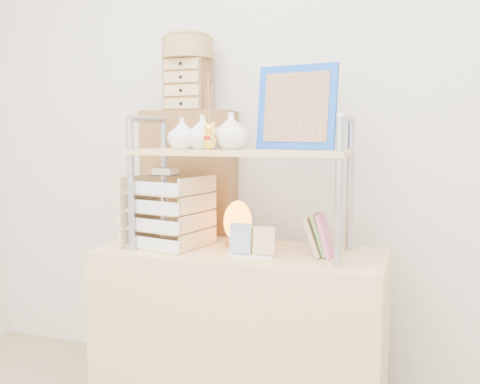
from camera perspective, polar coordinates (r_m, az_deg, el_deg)
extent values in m
cube|color=silver|center=(2.68, 3.60, 7.58)|extent=(3.40, 0.02, 2.60)
cube|color=tan|center=(2.37, 0.06, -15.10)|extent=(1.20, 0.50, 0.75)
cube|color=brown|center=(2.76, -5.21, -5.54)|extent=(0.48, 0.29, 1.35)
cylinder|color=#989BA6|center=(2.26, -11.55, 0.73)|extent=(0.03, 0.03, 0.55)
cylinder|color=#989BA6|center=(2.52, -8.07, 1.36)|extent=(0.03, 0.03, 0.55)
cylinder|color=#989BA6|center=(2.38, -9.84, 7.66)|extent=(0.03, 0.30, 0.03)
cylinder|color=#989BA6|center=(1.97, 10.51, -0.07)|extent=(0.03, 0.03, 0.55)
cylinder|color=#989BA6|center=(2.26, 11.67, 0.73)|extent=(0.03, 0.03, 0.55)
cylinder|color=#989BA6|center=(2.11, 11.29, 7.82)|extent=(0.03, 0.30, 0.03)
cube|color=tan|center=(2.21, 0.07, 4.26)|extent=(0.90, 0.34, 0.02)
imported|color=silver|center=(2.28, -6.19, 6.21)|extent=(0.13, 0.13, 0.13)
imported|color=silver|center=(2.27, -4.02, 6.36)|extent=(0.14, 0.14, 0.14)
imported|color=silver|center=(2.24, -0.95, 6.53)|extent=(0.15, 0.15, 0.15)
cylinder|color=#274DAC|center=(2.39, -3.30, 5.87)|extent=(0.07, 0.07, 0.10)
cube|color=blue|center=(2.25, 6.02, 8.98)|extent=(0.35, 0.12, 0.35)
cube|color=brown|center=(2.24, 5.96, 8.99)|extent=(0.29, 0.09, 0.28)
cube|color=#D75E92|center=(2.15, 9.07, -4.60)|extent=(0.06, 0.12, 0.17)
cube|color=#73A452|center=(2.18, 8.59, -4.48)|extent=(0.07, 0.12, 0.17)
cube|color=tan|center=(2.16, 7.92, -4.54)|extent=(0.07, 0.13, 0.17)
cube|color=#D6B580|center=(2.36, -7.61, -5.55)|extent=(0.33, 0.31, 0.01)
cube|color=white|center=(2.25, -9.12, -5.52)|extent=(0.26, 0.06, 0.05)
cube|color=#D6B580|center=(2.35, -7.64, -3.70)|extent=(0.33, 0.31, 0.01)
cube|color=white|center=(2.23, -9.15, -3.57)|extent=(0.26, 0.06, 0.05)
cube|color=#D6B580|center=(2.34, -7.67, -1.83)|extent=(0.33, 0.31, 0.01)
cube|color=white|center=(2.22, -9.19, -1.60)|extent=(0.26, 0.06, 0.05)
cube|color=#D6B580|center=(2.33, -7.70, 0.07)|extent=(0.33, 0.31, 0.01)
cube|color=white|center=(2.21, -9.22, 0.39)|extent=(0.26, 0.06, 0.05)
cube|color=beige|center=(2.30, -7.96, 2.17)|extent=(0.09, 0.09, 0.03)
cylinder|color=brown|center=(2.34, -0.24, -5.47)|extent=(0.11, 0.11, 0.02)
ellipsoid|color=orange|center=(2.32, -0.24, -3.08)|extent=(0.13, 0.12, 0.18)
cube|color=tan|center=(2.18, 0.33, -5.17)|extent=(0.08, 0.05, 0.11)
cylinder|color=white|center=(2.16, 0.18, -5.14)|extent=(0.06, 0.01, 0.06)
cube|color=white|center=(2.14, 1.14, -6.82)|extent=(0.19, 0.07, 0.01)
cube|color=navy|center=(2.14, 0.02, -4.95)|extent=(0.09, 0.03, 0.12)
cube|color=tan|center=(2.12, 2.56, -5.21)|extent=(0.09, 0.03, 0.11)
cube|color=brown|center=(2.69, -5.56, 11.30)|extent=(0.20, 0.15, 0.25)
cube|color=tan|center=(2.61, -6.27, 9.37)|extent=(0.18, 0.01, 0.05)
cube|color=tan|center=(2.62, -6.28, 10.74)|extent=(0.18, 0.01, 0.05)
cube|color=tan|center=(2.62, -6.30, 12.10)|extent=(0.18, 0.01, 0.05)
cube|color=tan|center=(2.63, -6.32, 13.46)|extent=(0.18, 0.01, 0.05)
cylinder|color=olive|center=(2.71, -5.60, 14.98)|extent=(0.25, 0.25, 0.10)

